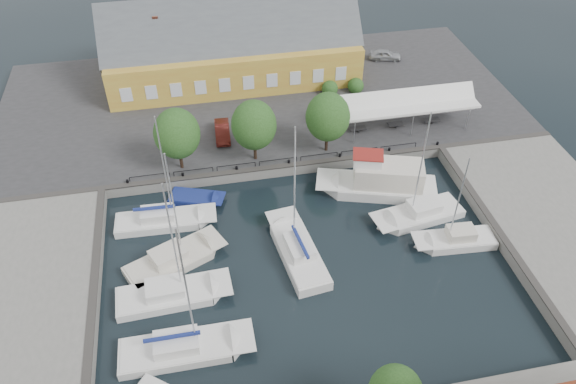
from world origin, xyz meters
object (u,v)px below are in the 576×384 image
(east_boat_b, at_px, (456,241))
(launch_nw, at_px, (196,199))
(trawler, at_px, (381,183))
(west_boat_d, at_px, (183,350))
(car_silver, at_px, (385,55))
(tent_canopy, at_px, (408,104))
(west_boat_a, at_px, (163,222))
(center_sailboat, at_px, (298,252))
(car_red, at_px, (222,131))
(warehouse, at_px, (227,50))
(east_boat_a, at_px, (419,215))
(west_boat_c, at_px, (171,296))
(west_boat_b, at_px, (174,261))

(east_boat_b, bearing_deg, launch_nw, 154.92)
(trawler, distance_m, west_boat_d, 23.25)
(car_silver, height_order, west_boat_d, west_boat_d)
(tent_canopy, distance_m, trawler, 10.28)
(west_boat_a, bearing_deg, center_sailboat, -29.03)
(car_silver, relative_size, launch_nw, 0.73)
(car_red, height_order, west_boat_a, west_boat_a)
(warehouse, bearing_deg, launch_nw, -105.21)
(east_boat_a, xyz_separation_m, west_boat_c, (-21.63, -4.74, -0.00))
(east_boat_a, height_order, east_boat_b, east_boat_a)
(car_red, height_order, east_boat_a, east_boat_a)
(trawler, relative_size, east_boat_b, 1.18)
(center_sailboat, height_order, west_boat_b, center_sailboat)
(center_sailboat, xyz_separation_m, east_boat_b, (13.16, -1.26, -0.10))
(car_silver, bearing_deg, west_boat_b, 150.58)
(east_boat_a, xyz_separation_m, launch_nw, (-18.99, 6.14, -0.17))
(west_boat_c, bearing_deg, trawler, 24.22)
(trawler, bearing_deg, tent_canopy, 57.82)
(tent_canopy, bearing_deg, west_boat_b, -150.80)
(car_silver, relative_size, west_boat_d, 0.31)
(trawler, height_order, west_boat_a, west_boat_a)
(tent_canopy, relative_size, car_silver, 3.60)
(tent_canopy, height_order, car_silver, tent_canopy)
(center_sailboat, bearing_deg, west_boat_c, -166.80)
(tent_canopy, height_order, east_boat_a, east_boat_a)
(tent_canopy, height_order, launch_nw, tent_canopy)
(west_boat_b, bearing_deg, launch_nw, 72.53)
(center_sailboat, height_order, west_boat_d, center_sailboat)
(west_boat_c, relative_size, west_boat_d, 0.94)
(west_boat_d, bearing_deg, launch_nw, 82.72)
(east_boat_b, relative_size, launch_nw, 1.81)
(west_boat_a, relative_size, west_boat_c, 0.98)
(center_sailboat, bearing_deg, west_boat_a, 150.97)
(warehouse, height_order, west_boat_c, west_boat_c)
(warehouse, distance_m, launch_nw, 21.29)
(trawler, bearing_deg, west_boat_c, -155.78)
(west_boat_a, bearing_deg, trawler, 1.26)
(east_boat_a, bearing_deg, west_boat_a, 170.80)
(car_red, bearing_deg, west_boat_d, -99.83)
(car_silver, bearing_deg, east_boat_b, -172.71)
(warehouse, xyz_separation_m, center_sailboat, (2.16, -28.59, -4.06))
(car_red, distance_m, trawler, 16.81)
(west_boat_c, bearing_deg, west_boat_a, 92.36)
(west_boat_b, bearing_deg, trawler, 15.31)
(car_red, xyz_separation_m, trawler, (13.40, -10.13, -0.66))
(trawler, distance_m, launch_nw, 16.94)
(west_boat_b, bearing_deg, west_boat_a, 97.92)
(center_sailboat, bearing_deg, car_silver, 59.40)
(tent_canopy, relative_size, launch_nw, 2.63)
(warehouse, height_order, car_red, warehouse)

